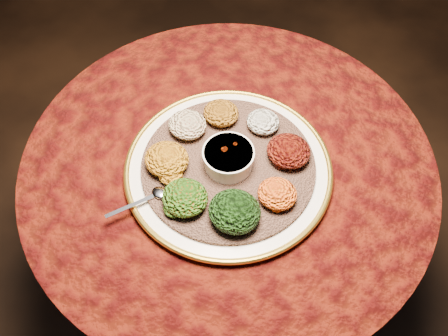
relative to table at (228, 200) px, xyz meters
The scene contains 13 objects.
table is the anchor object (origin of this frame).
platter 0.19m from the table, 60.26° to the right, with size 0.54×0.54×0.02m.
injera 0.21m from the table, 60.26° to the right, with size 0.39×0.39×0.01m, color brown.
stew_bowl 0.24m from the table, 60.26° to the right, with size 0.11×0.11×0.05m.
spoon 0.29m from the table, 113.25° to the right, with size 0.09×0.12×0.01m.
portion_ayib 0.25m from the table, 73.41° to the left, with size 0.08×0.07×0.04m, color beige.
portion_kitfo 0.27m from the table, 25.04° to the left, with size 0.10×0.09×0.05m, color black.
portion_tikil 0.28m from the table, 19.62° to the right, with size 0.08×0.08×0.04m, color #C18F10.
portion_gomen 0.29m from the table, 55.69° to the right, with size 0.11×0.10×0.05m, color black.
portion_mixveg 0.28m from the table, 94.09° to the right, with size 0.10×0.09×0.05m, color #AD2F0B.
portion_kik 0.27m from the table, 135.28° to the right, with size 0.10×0.09×0.05m, color #AD6E0F.
portion_timatim 0.26m from the table, behind, with size 0.09×0.09×0.04m, color maroon.
portion_shiro 0.25m from the table, 129.82° to the left, with size 0.08×0.08×0.04m, color brown.
Camera 1 is at (0.33, -0.58, 1.67)m, focal length 40.00 mm.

